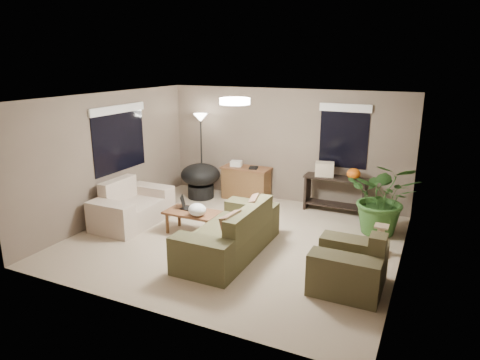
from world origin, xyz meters
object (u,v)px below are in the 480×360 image
at_px(armchair, 350,268).
at_px(cat_scratching_post, 380,242).
at_px(coffee_table, 192,215).
at_px(houseplant, 383,206).
at_px(floor_lamp, 201,127).
at_px(loveseat, 132,208).
at_px(main_sofa, 232,236).
at_px(papasan_chair, 201,178).
at_px(desk, 246,183).
at_px(console_table, 335,191).

xyz_separation_m(armchair, cat_scratching_post, (0.24, 1.30, -0.08)).
xyz_separation_m(coffee_table, houseplant, (3.15, 1.47, 0.18)).
distance_m(floor_lamp, houseplant, 4.37).
bearing_deg(armchair, loveseat, 171.20).
distance_m(main_sofa, armchair, 2.00).
bearing_deg(papasan_chair, houseplant, -6.00).
bearing_deg(floor_lamp, desk, 5.88).
bearing_deg(desk, floor_lamp, -174.12).
bearing_deg(houseplant, armchair, -93.61).
bearing_deg(papasan_chair, armchair, -33.73).
bearing_deg(houseplant, cat_scratching_post, -83.53).
distance_m(armchair, console_table, 3.15).
bearing_deg(console_table, desk, -179.08).
distance_m(main_sofa, papasan_chair, 3.06).
distance_m(loveseat, coffee_table, 1.35).
bearing_deg(armchair, papasan_chair, 146.27).
bearing_deg(coffee_table, houseplant, 24.99).
distance_m(console_table, floor_lamp, 3.34).
relative_size(coffee_table, console_table, 0.77).
relative_size(papasan_chair, floor_lamp, 0.55).
xyz_separation_m(main_sofa, papasan_chair, (-1.96, 2.35, 0.17)).
height_order(loveseat, console_table, loveseat).
bearing_deg(desk, houseplant, -14.21).
bearing_deg(cat_scratching_post, armchair, -100.51).
distance_m(houseplant, cat_scratching_post, 0.96).
relative_size(main_sofa, loveseat, 1.38).
distance_m(papasan_chair, floor_lamp, 1.16).
bearing_deg(floor_lamp, main_sofa, -51.42).
distance_m(desk, houseplant, 3.19).
distance_m(main_sofa, houseplant, 2.87).
bearing_deg(cat_scratching_post, loveseat, -172.24).
bearing_deg(desk, main_sofa, -70.31).
bearing_deg(coffee_table, papasan_chair, 116.17).
bearing_deg(desk, cat_scratching_post, -27.84).
bearing_deg(coffee_table, floor_lamp, 115.84).
bearing_deg(floor_lamp, coffee_table, -64.16).
bearing_deg(armchair, houseplant, 86.39).
relative_size(papasan_chair, cat_scratching_post, 2.11).
xyz_separation_m(main_sofa, console_table, (1.06, 2.73, 0.14)).
xyz_separation_m(armchair, desk, (-2.95, 2.98, 0.08)).
distance_m(console_table, cat_scratching_post, 2.08).
height_order(loveseat, coffee_table, loveseat).
distance_m(console_table, houseplant, 1.34).
xyz_separation_m(loveseat, cat_scratching_post, (4.60, 0.63, -0.08)).
relative_size(houseplant, cat_scratching_post, 2.76).
height_order(loveseat, papasan_chair, loveseat).
height_order(console_table, cat_scratching_post, console_table).
relative_size(desk, floor_lamp, 0.58).
relative_size(main_sofa, papasan_chair, 2.09).
height_order(console_table, papasan_chair, papasan_chair).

